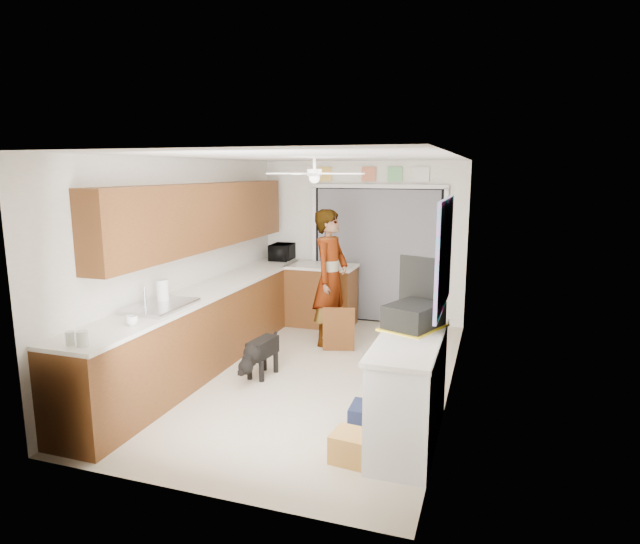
% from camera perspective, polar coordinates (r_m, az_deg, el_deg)
% --- Properties ---
extents(floor, '(5.00, 5.00, 0.00)m').
position_cam_1_polar(floor, '(6.40, -1.14, -10.82)').
color(floor, '#C2B79C').
rests_on(floor, ground).
extents(ceiling, '(5.00, 5.00, 0.00)m').
position_cam_1_polar(ceiling, '(5.95, -1.24, 12.18)').
color(ceiling, white).
rests_on(ceiling, ground).
extents(wall_back, '(3.20, 0.00, 3.20)m').
position_cam_1_polar(wall_back, '(8.42, 4.50, 3.20)').
color(wall_back, white).
rests_on(wall_back, ground).
extents(wall_front, '(3.20, 0.00, 3.20)m').
position_cam_1_polar(wall_front, '(3.85, -13.76, -6.20)').
color(wall_front, white).
rests_on(wall_front, ground).
extents(wall_left, '(0.00, 5.00, 5.00)m').
position_cam_1_polar(wall_left, '(6.75, -14.11, 1.03)').
color(wall_left, white).
rests_on(wall_left, ground).
extents(wall_right, '(0.00, 5.00, 5.00)m').
position_cam_1_polar(wall_right, '(5.73, 14.08, -0.66)').
color(wall_right, white).
rests_on(wall_right, ground).
extents(left_base_cabinets, '(0.60, 4.80, 0.90)m').
position_cam_1_polar(left_base_cabinets, '(6.77, -11.64, -5.78)').
color(left_base_cabinets, brown).
rests_on(left_base_cabinets, floor).
extents(left_countertop, '(0.62, 4.80, 0.04)m').
position_cam_1_polar(left_countertop, '(6.65, -11.72, -1.91)').
color(left_countertop, white).
rests_on(left_countertop, left_base_cabinets).
extents(upper_cabinets, '(0.32, 4.00, 0.80)m').
position_cam_1_polar(upper_cabinets, '(6.77, -12.27, 5.83)').
color(upper_cabinets, brown).
rests_on(upper_cabinets, wall_left).
extents(sink_basin, '(0.50, 0.76, 0.06)m').
position_cam_1_polar(sink_basin, '(5.82, -16.64, -3.58)').
color(sink_basin, silver).
rests_on(sink_basin, left_countertop).
extents(faucet, '(0.03, 0.03, 0.22)m').
position_cam_1_polar(faucet, '(5.91, -18.20, -2.52)').
color(faucet, silver).
rests_on(faucet, left_countertop).
extents(peninsula_base, '(1.00, 0.60, 0.90)m').
position_cam_1_polar(peninsula_base, '(8.23, 0.19, -2.61)').
color(peninsula_base, brown).
rests_on(peninsula_base, floor).
extents(peninsula_top, '(1.04, 0.64, 0.04)m').
position_cam_1_polar(peninsula_top, '(8.13, 0.19, 0.61)').
color(peninsula_top, white).
rests_on(peninsula_top, peninsula_base).
extents(back_opening_recess, '(2.00, 0.06, 2.10)m').
position_cam_1_polar(back_opening_recess, '(8.36, 6.09, 1.74)').
color(back_opening_recess, black).
rests_on(back_opening_recess, wall_back).
extents(curtain_panel, '(1.90, 0.03, 2.05)m').
position_cam_1_polar(curtain_panel, '(8.33, 6.03, 1.70)').
color(curtain_panel, gray).
rests_on(curtain_panel, wall_back).
extents(door_trim_left, '(0.06, 0.04, 2.10)m').
position_cam_1_polar(door_trim_left, '(8.61, -0.60, 2.05)').
color(door_trim_left, white).
rests_on(door_trim_left, wall_back).
extents(door_trim_right, '(0.06, 0.04, 2.10)m').
position_cam_1_polar(door_trim_right, '(8.18, 13.04, 1.32)').
color(door_trim_right, white).
rests_on(door_trim_right, wall_back).
extents(door_trim_head, '(2.10, 0.04, 0.06)m').
position_cam_1_polar(door_trim_head, '(8.24, 6.20, 9.08)').
color(door_trim_head, white).
rests_on(door_trim_head, wall_back).
extents(header_frame_0, '(0.22, 0.02, 0.22)m').
position_cam_1_polar(header_frame_0, '(8.48, 0.55, 10.40)').
color(header_frame_0, '#F7C552').
rests_on(header_frame_0, wall_back).
extents(header_frame_2, '(0.22, 0.02, 0.22)m').
position_cam_1_polar(header_frame_2, '(8.30, 5.24, 10.35)').
color(header_frame_2, '#D1754E').
rests_on(header_frame_2, wall_back).
extents(header_frame_3, '(0.22, 0.02, 0.22)m').
position_cam_1_polar(header_frame_3, '(8.21, 8.00, 10.29)').
color(header_frame_3, '#6EC178').
rests_on(header_frame_3, wall_back).
extents(header_frame_4, '(0.22, 0.02, 0.22)m').
position_cam_1_polar(header_frame_4, '(8.15, 10.81, 10.20)').
color(header_frame_4, white).
rests_on(header_frame_4, wall_back).
extents(route66_sign, '(0.22, 0.02, 0.26)m').
position_cam_1_polar(route66_sign, '(8.60, -1.71, 10.41)').
color(route66_sign, silver).
rests_on(route66_sign, wall_back).
extents(right_counter_base, '(0.50, 1.40, 0.90)m').
position_cam_1_polar(right_counter_base, '(4.84, 9.49, -12.53)').
color(right_counter_base, white).
rests_on(right_counter_base, floor).
extents(right_counter_top, '(0.54, 1.44, 0.04)m').
position_cam_1_polar(right_counter_top, '(4.68, 9.55, -7.22)').
color(right_counter_top, white).
rests_on(right_counter_top, right_counter_base).
extents(abstract_painting, '(0.03, 1.15, 0.95)m').
position_cam_1_polar(abstract_painting, '(4.68, 13.11, 1.84)').
color(abstract_painting, '#E253CB').
rests_on(abstract_painting, wall_right).
extents(ceiling_fan, '(1.14, 1.14, 0.24)m').
position_cam_1_polar(ceiling_fan, '(6.14, -0.60, 10.46)').
color(ceiling_fan, white).
rests_on(ceiling_fan, ceiling).
extents(microwave, '(0.34, 0.48, 0.26)m').
position_cam_1_polar(microwave, '(8.60, -4.08, 2.14)').
color(microwave, black).
rests_on(microwave, left_countertop).
extents(cup, '(0.14, 0.14, 0.09)m').
position_cam_1_polar(cup, '(5.27, -19.46, -4.91)').
color(cup, white).
rests_on(cup, left_countertop).
extents(jar_a, '(0.10, 0.10, 0.13)m').
position_cam_1_polar(jar_a, '(4.80, -24.02, -6.52)').
color(jar_a, silver).
rests_on(jar_a, left_countertop).
extents(jar_b, '(0.10, 0.10, 0.11)m').
position_cam_1_polar(jar_b, '(4.88, -25.08, -6.40)').
color(jar_b, silver).
rests_on(jar_b, left_countertop).
extents(paper_towel_roll, '(0.15, 0.15, 0.27)m').
position_cam_1_polar(paper_towel_roll, '(5.95, -16.44, -2.08)').
color(paper_towel_roll, white).
rests_on(paper_towel_roll, left_countertop).
extents(suitcase, '(0.55, 0.63, 0.22)m').
position_cam_1_polar(suitcase, '(4.96, 9.96, -4.61)').
color(suitcase, black).
rests_on(suitcase, right_counter_top).
extents(suitcase_rim, '(0.62, 0.70, 0.02)m').
position_cam_1_polar(suitcase_rim, '(4.99, 9.92, -5.83)').
color(suitcase_rim, yellow).
rests_on(suitcase_rim, suitcase).
extents(suitcase_lid, '(0.40, 0.18, 0.50)m').
position_cam_1_polar(suitcase_lid, '(5.18, 10.53, -1.13)').
color(suitcase_lid, black).
rests_on(suitcase_lid, suitcase).
extents(cardboard_box, '(0.41, 0.33, 0.24)m').
position_cam_1_polar(cardboard_box, '(4.61, 3.83, -18.19)').
color(cardboard_box, gold).
rests_on(cardboard_box, floor).
extents(navy_crate, '(0.39, 0.33, 0.23)m').
position_cam_1_polar(navy_crate, '(5.11, 5.50, -15.23)').
color(navy_crate, '#151C36').
rests_on(navy_crate, floor).
extents(cabinet_door_panel, '(0.44, 0.27, 0.62)m').
position_cam_1_polar(cabinet_door_panel, '(7.02, 2.00, -6.14)').
color(cabinet_door_panel, brown).
rests_on(cabinet_door_panel, floor).
extents(man, '(0.55, 0.74, 1.85)m').
position_cam_1_polar(man, '(7.25, 1.13, -0.60)').
color(man, white).
rests_on(man, floor).
extents(dog, '(0.35, 0.67, 0.50)m').
position_cam_1_polar(dog, '(6.30, -6.13, -8.82)').
color(dog, black).
rests_on(dog, floor).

